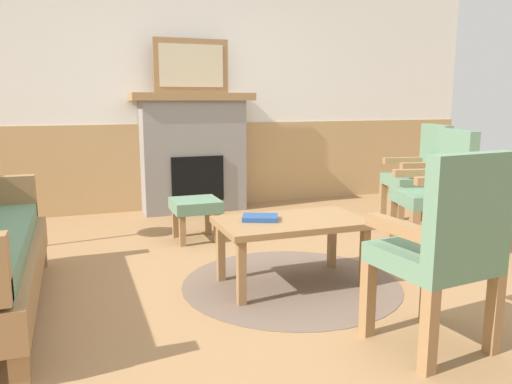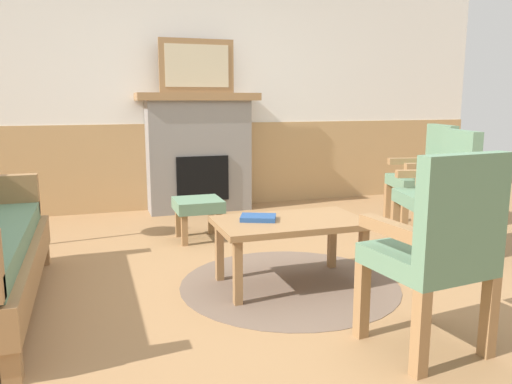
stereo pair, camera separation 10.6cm
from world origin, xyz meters
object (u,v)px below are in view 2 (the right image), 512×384
Objects in this scene: framed_picture at (197,66)px; footstool at (198,208)px; armchair_by_window_left at (442,188)px; armchair_front_left at (438,245)px; armchair_near_fireplace at (426,172)px; fireplace at (199,151)px; coffee_table at (290,228)px; book_on_table at (258,218)px.

framed_picture is 1.76m from footstool.
armchair_by_window_left is 1.67m from armchair_front_left.
armchair_front_left is at bearing -83.59° from framed_picture.
footstool is at bearing 172.54° from armchair_near_fireplace.
coffee_table is at bearing -87.99° from fireplace.
armchair_front_left is (0.31, -1.07, 0.15)m from coffee_table.
framed_picture is 2.58m from armchair_near_fireplace.
armchair_by_window_left is at bearing 51.11° from armchair_front_left.
armchair_near_fireplace is at bearing 61.09° from armchair_by_window_left.
armchair_near_fireplace is at bearing -7.46° from footstool.
framed_picture is 0.82× the size of armchair_front_left.
armchair_front_left is (-1.47, -2.06, 0.00)m from armchair_near_fireplace.
fireplace is 5.78× the size of book_on_table.
book_on_table is (-0.20, 0.06, 0.07)m from coffee_table.
framed_picture reaches higher than footstool.
book_on_table reaches higher than coffee_table.
book_on_table is 0.56× the size of footstool.
armchair_front_left is (0.51, -1.13, 0.08)m from book_on_table.
fireplace is 3.54m from armchair_front_left.
fireplace is 1.62× the size of framed_picture.
book_on_table is 0.23× the size of armchair_near_fireplace.
framed_picture is 3.68m from armchair_front_left.
armchair_front_left is at bearing -83.59° from fireplace.
armchair_front_left is at bearing -65.69° from book_on_table.
fireplace is at bearing 96.41° from armchair_front_left.
fireplace is at bearing 142.00° from armchair_near_fireplace.
footstool is (-0.35, 1.27, -0.10)m from coffee_table.
armchair_front_left reaches higher than footstool.
framed_picture reaches higher than armchair_near_fireplace.
framed_picture is 2.00× the size of footstool.
coffee_table is 1.32m from footstool.
armchair_by_window_left and armchair_front_left have the same top height.
armchair_by_window_left is 1.00× the size of armchair_front_left.
fireplace is 3.25× the size of footstool.
armchair_front_left is at bearing -125.49° from armchair_near_fireplace.
fireplace is at bearing 92.01° from coffee_table.
armchair_near_fireplace is at bearing 29.08° from coffee_table.
armchair_front_left is at bearing -74.34° from footstool.
coffee_table is at bearing -15.45° from book_on_table.
armchair_near_fireplace is (2.12, -0.28, 0.25)m from footstool.
book_on_table is 2.19m from armchair_near_fireplace.
armchair_near_fireplace is 2.53m from armchair_front_left.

